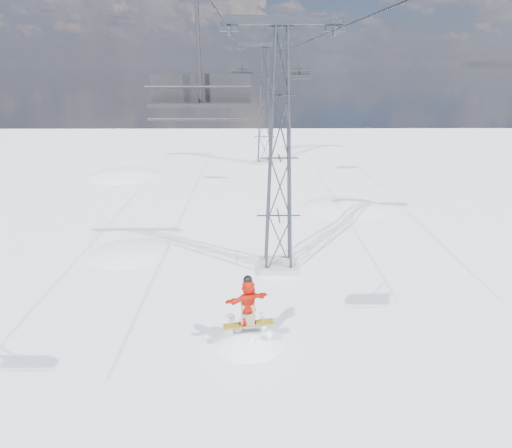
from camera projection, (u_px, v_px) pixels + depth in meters
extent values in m
plane|color=white|center=(267.00, 372.00, 14.93)|extent=(120.00, 120.00, 0.00)
sphere|color=white|center=(142.00, 373.00, 26.83)|extent=(16.00, 16.00, 16.00)
sphere|color=white|center=(336.00, 325.00, 35.12)|extent=(20.00, 20.00, 20.00)
sphere|color=white|center=(134.00, 279.00, 44.68)|extent=(22.00, 22.00, 22.00)
cube|color=#999999|center=(278.00, 266.00, 22.44)|extent=(1.80, 1.80, 0.30)
cube|color=#303338|center=(282.00, 20.00, 18.77)|extent=(5.00, 0.35, 0.35)
cube|color=#303338|center=(229.00, 25.00, 18.81)|extent=(0.80, 0.25, 0.50)
cube|color=#303338|center=(335.00, 25.00, 18.86)|extent=(0.80, 0.25, 0.50)
cube|color=#999999|center=(264.00, 162.00, 46.03)|extent=(1.80, 1.80, 0.30)
cube|color=#303338|center=(265.00, 45.00, 42.36)|extent=(5.00, 0.35, 0.35)
cube|color=#303338|center=(241.00, 47.00, 42.40)|extent=(0.80, 0.25, 0.50)
cube|color=#303338|center=(288.00, 47.00, 42.45)|extent=(0.80, 0.25, 0.50)
cylinder|color=black|center=(237.00, 43.00, 29.73)|extent=(0.06, 51.00, 0.06)
cylinder|color=black|center=(304.00, 43.00, 29.77)|extent=(0.06, 51.00, 0.06)
sphere|color=white|center=(249.00, 382.00, 17.12)|extent=(4.40, 4.40, 4.40)
cube|color=gold|center=(248.00, 324.00, 15.95)|extent=(1.78, 0.49, 0.18)
imported|color=red|center=(248.00, 302.00, 15.67)|extent=(1.65, 1.08, 1.70)
cube|color=olive|center=(248.00, 314.00, 15.82)|extent=(0.58, 0.52, 0.78)
sphere|color=black|center=(248.00, 280.00, 15.39)|extent=(0.32, 0.32, 0.32)
cylinder|color=black|center=(198.00, 45.00, 7.89)|extent=(0.07, 0.07, 2.02)
cube|color=black|center=(201.00, 105.00, 8.22)|extent=(1.84, 0.41, 0.07)
cube|color=black|center=(201.00, 88.00, 8.32)|extent=(1.84, 0.06, 0.51)
cylinder|color=black|center=(200.00, 119.00, 8.08)|extent=(1.84, 0.06, 0.06)
cylinder|color=black|center=(198.00, 87.00, 7.86)|extent=(1.84, 0.05, 0.05)
cylinder|color=black|center=(299.00, 60.00, 33.08)|extent=(0.08, 0.08, 2.10)
cube|color=black|center=(298.00, 75.00, 33.43)|extent=(1.91, 0.43, 0.08)
cube|color=black|center=(298.00, 71.00, 33.53)|extent=(1.91, 0.06, 0.53)
cylinder|color=black|center=(299.00, 79.00, 33.28)|extent=(1.91, 0.06, 0.06)
cylinder|color=black|center=(299.00, 71.00, 33.05)|extent=(1.91, 0.05, 0.05)
cylinder|color=black|center=(241.00, 62.00, 44.06)|extent=(0.08, 0.08, 2.31)
cube|color=black|center=(242.00, 75.00, 44.45)|extent=(2.10, 0.47, 0.08)
cube|color=black|center=(242.00, 72.00, 44.56)|extent=(2.10, 0.06, 0.58)
cylinder|color=black|center=(242.00, 78.00, 44.28)|extent=(2.10, 0.06, 0.06)
cylinder|color=black|center=(241.00, 71.00, 44.03)|extent=(2.10, 0.05, 0.05)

